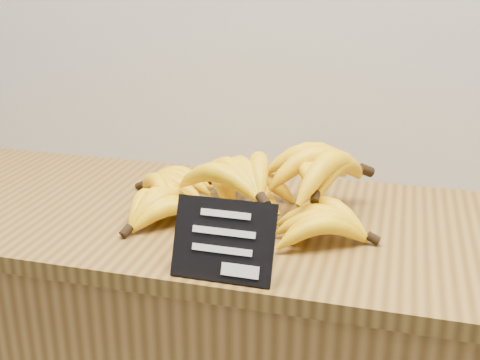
% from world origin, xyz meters
% --- Properties ---
extents(counter_top, '(1.55, 0.54, 0.03)m').
position_xyz_m(counter_top, '(0.15, 2.75, 0.92)').
color(counter_top, olive).
rests_on(counter_top, counter).
extents(chalkboard_sign, '(0.16, 0.06, 0.12)m').
position_xyz_m(chalkboard_sign, '(0.17, 2.52, 0.99)').
color(chalkboard_sign, black).
rests_on(chalkboard_sign, counter_top).
extents(banana_pile, '(0.51, 0.37, 0.13)m').
position_xyz_m(banana_pile, '(0.17, 2.76, 0.99)').
color(banana_pile, yellow).
rests_on(banana_pile, counter_top).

